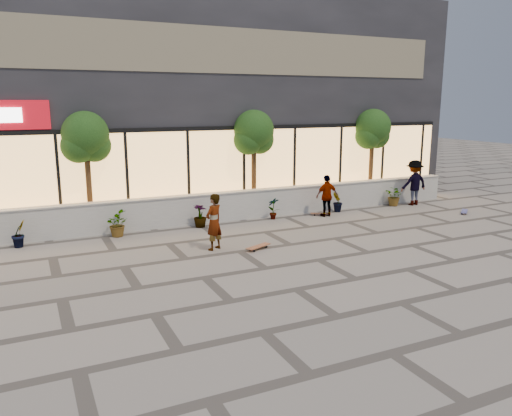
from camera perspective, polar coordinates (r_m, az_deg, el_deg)
name	(u,v)px	position (r m, az deg, el deg)	size (l,w,h in m)	color
ground	(297,289)	(11.57, 4.67, -9.26)	(80.00, 80.00, 0.00)	gray
planter_wall	(198,209)	(17.59, -6.68, -0.10)	(22.00, 0.42, 1.04)	silver
retail_building	(155,101)	(22.47, -11.49, 11.93)	(24.00, 9.17, 8.50)	black
shrub_b	(19,234)	(16.23, -25.47, -2.66)	(0.45, 0.36, 0.81)	#1A3C13
shrub_c	(116,224)	(16.42, -15.69, -1.77)	(0.73, 0.63, 0.81)	#1A3C13
shrub_d	(200,216)	(17.07, -6.40, -0.87)	(0.45, 0.45, 0.81)	#1A3C13
shrub_e	(273,208)	(18.14, 1.99, -0.03)	(0.43, 0.29, 0.81)	#1A3C13
shrub_f	(338,202)	(19.55, 9.32, 0.70)	(0.45, 0.36, 0.81)	#1A3C13
shrub_g	(395,196)	(21.24, 15.57, 1.31)	(0.73, 0.63, 0.81)	#1A3C13
tree_midwest	(86,140)	(17.18, -18.88, 7.36)	(1.60, 1.50, 3.92)	#4E371C
tree_mideast	(254,135)	(18.81, -0.25, 8.35)	(1.60, 1.50, 3.92)	#4E371C
tree_east	(373,131)	(21.71, 13.19, 8.53)	(1.60, 1.50, 3.92)	#4E371C
skater_center	(214,222)	(14.35, -4.84, -1.60)	(0.60, 0.39, 1.65)	silver
skater_right_near	(327,196)	(18.69, 8.11, 1.39)	(0.92, 0.38, 1.56)	silver
skater_right_far	(414,183)	(21.60, 17.61, 2.77)	(1.20, 0.69, 1.86)	maroon
skateboard_center	(258,246)	(14.50, 0.28, -4.42)	(0.89, 0.56, 0.11)	brown
skateboard_right_near	(321,214)	(18.92, 7.40, -0.65)	(0.74, 0.56, 0.09)	brown
skateboard_right_far	(464,211)	(20.76, 22.72, -0.35)	(0.74, 0.65, 0.09)	#4A4A88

